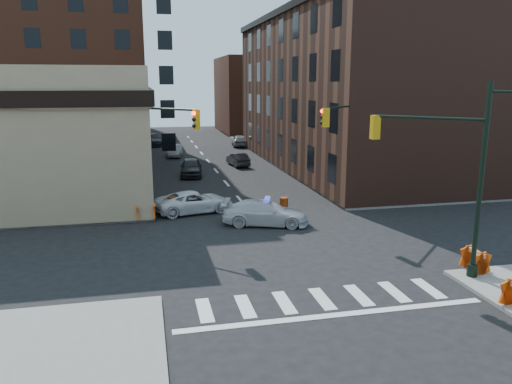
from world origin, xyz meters
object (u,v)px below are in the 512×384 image
barricade_se_a (475,260)px  barricade_nw_a (146,211)px  barrel_bank (172,205)px  parked_car_wnear (191,167)px  barrel_road (284,205)px  parked_car_wfar (175,151)px  pedestrian_b (90,199)px  police_car (265,213)px  pedestrian_a (94,202)px  parked_car_enear (238,160)px  pickup (194,202)px

barricade_se_a → barricade_nw_a: 17.94m
barrel_bank → parked_car_wnear: bearing=79.3°
barrel_road → barrel_bank: barrel_bank is taller
parked_car_wfar → barrel_bank: bearing=-86.1°
parked_car_wfar → barrel_bank: size_ratio=3.92×
parked_car_wnear → barricade_nw_a: bearing=-99.4°
parked_car_wfar → pedestrian_b: size_ratio=2.22×
police_car → parked_car_wfar: bearing=24.9°
police_car → pedestrian_a: bearing=88.8°
pedestrian_b → barricade_nw_a: size_ratio=1.42×
pedestrian_b → barrel_road: size_ratio=1.86×
police_car → barrel_bank: police_car is taller
parked_car_enear → police_car: bearing=76.7°
barrel_bank → barricade_nw_a: size_ratio=0.80×
police_car → pedestrian_b: bearing=84.8°
parked_car_wnear → barricade_se_a: (9.79, -25.67, -0.16)m
barricade_se_a → barricade_nw_a: barricade_nw_a is taller
pedestrian_b → barrel_bank: size_ratio=1.77×
barricade_se_a → police_car: bearing=35.8°
pedestrian_b → barricade_se_a: 21.89m
barricade_se_a → parked_car_wfar: bearing=14.3°
police_car → parked_car_enear: police_car is taller
parked_car_enear → barrel_road: parked_car_enear is taller
pickup → pedestrian_a: pedestrian_a is taller
parked_car_wfar → barrel_road: 26.51m
police_car → pedestrian_b: (-10.08, 4.34, 0.33)m
parked_car_wfar → parked_car_enear: bearing=-45.9°
pickup → parked_car_wnear: 12.68m
pedestrian_a → barrel_bank: 4.72m
parked_car_wnear → barricade_se_a: size_ratio=3.67×
parked_car_wnear → barricade_se_a: parked_car_wnear is taller
parked_car_wfar → barrel_bank: (-1.70, -24.53, -0.15)m
parked_car_enear → barricade_se_a: (4.79, -30.05, -0.03)m
barricade_se_a → parked_car_wnear: bearing=19.7°
pickup → barrel_bank: (-1.40, 0.21, -0.17)m
police_car → parked_car_wfar: (-3.43, 28.44, -0.06)m
police_car → barricade_se_a: (7.03, -9.32, -0.11)m
barrel_road → pickup: bearing=167.2°
parked_car_wfar → barricade_se_a: parked_car_wfar is taller
parked_car_enear → barricade_nw_a: parked_car_enear is taller
parked_car_enear → barricade_se_a: 30.43m
pedestrian_a → barricade_se_a: pedestrian_a is taller
pedestrian_a → parked_car_wnear: bearing=84.8°
parked_car_wfar → police_car: bearing=-75.3°
pedestrian_a → police_car: bearing=4.1°
pickup → barricade_se_a: pickup is taller
pedestrian_a → barrel_road: pedestrian_a is taller
police_car → barrel_road: police_car is taller
parked_car_wfar → barricade_se_a: size_ratio=3.23×
police_car → pedestrian_a: (-9.79, 3.41, 0.35)m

